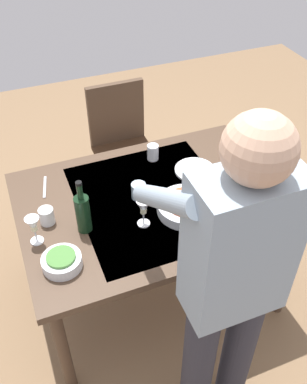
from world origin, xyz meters
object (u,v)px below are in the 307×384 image
object	(u,v)px
side_bowl_salad	(62,261)
dinner_plate_near	(195,170)
wine_glass_left	(33,226)
dining_table	(154,209)
water_cup_near_right	(153,152)
water_cup_far_left	(139,191)
water_cup_near_left	(249,206)
wine_glass_right	(143,208)
person_server	(229,283)
serving_bowl_pasta	(186,206)
chair_near	(122,140)
wine_bottle	(83,212)
water_cup_far_right	(47,216)

from	to	relation	value
side_bowl_salad	dinner_plate_near	bearing A→B (deg)	-154.58
wine_glass_left	dinner_plate_near	bearing A→B (deg)	-167.16
dining_table	water_cup_near_right	bearing A→B (deg)	-111.02
water_cup_near_right	water_cup_far_left	xyz separation A→B (m)	(0.19, 0.29, -0.00)
water_cup_far_left	water_cup_near_left	bearing A→B (deg)	146.01
wine_glass_right	water_cup_near_right	distance (m)	0.54
side_bowl_salad	wine_glass_left	bearing A→B (deg)	-67.67
person_server	serving_bowl_pasta	distance (m)	0.66
water_cup_near_right	wine_glass_right	bearing A→B (deg)	63.61
chair_near	person_server	world-z (taller)	person_server
person_server	wine_bottle	size ratio (longest dim) A/B	5.71
wine_glass_left	water_cup_near_left	distance (m)	1.05
water_cup_far_right	water_cup_far_left	bearing A→B (deg)	-178.79
wine_glass_right	water_cup_near_right	size ratio (longest dim) A/B	1.61
person_server	water_cup_far_right	xyz separation A→B (m)	(0.55, -0.80, -0.18)
chair_near	serving_bowl_pasta	bearing A→B (deg)	90.76
wine_glass_left	water_cup_near_left	xyz separation A→B (m)	(-1.03, 0.20, -0.06)
wine_glass_right	water_cup_far_left	bearing A→B (deg)	-103.23
dining_table	person_server	distance (m)	0.82
wine_bottle	wine_glass_right	size ratio (longest dim) A/B	1.96
chair_near	side_bowl_salad	xyz separation A→B (m)	(0.65, 1.15, 0.24)
wine_glass_left	water_cup_far_right	bearing A→B (deg)	-123.87
serving_bowl_pasta	dinner_plate_near	distance (m)	0.34
wine_glass_right	water_cup_far_right	bearing A→B (deg)	-22.93
dinner_plate_near	wine_glass_right	bearing A→B (deg)	34.52
water_cup_far_right	side_bowl_salad	distance (m)	0.30
water_cup_near_left	water_cup_far_left	world-z (taller)	water_cup_near_left
serving_bowl_pasta	dinner_plate_near	bearing A→B (deg)	-123.43
wine_bottle	water_cup_far_left	distance (m)	0.35
chair_near	dinner_plate_near	world-z (taller)	chair_near
person_server	wine_bottle	xyz separation A→B (m)	(0.39, -0.69, -0.11)
person_server	dinner_plate_near	size ratio (longest dim) A/B	7.34
chair_near	water_cup_near_left	bearing A→B (deg)	104.35
water_cup_far_left	person_server	bearing A→B (deg)	94.55
wine_glass_right	wine_bottle	bearing A→B (deg)	-14.62
dining_table	side_bowl_salad	xyz separation A→B (m)	(0.54, 0.27, 0.11)
wine_glass_right	serving_bowl_pasta	world-z (taller)	wine_glass_right
dining_table	side_bowl_salad	distance (m)	0.62
wine_glass_left	water_cup_far_right	size ratio (longest dim) A/B	1.77
water_cup_near_right	water_cup_far_right	distance (m)	0.74
wine_bottle	dinner_plate_near	size ratio (longest dim) A/B	1.29
wine_bottle	water_cup_near_left	bearing A→B (deg)	166.20
dining_table	wine_bottle	world-z (taller)	wine_bottle
water_cup_near_left	wine_glass_left	bearing A→B (deg)	-11.00
wine_bottle	water_cup_far_left	bearing A→B (deg)	-159.20
wine_glass_left	dinner_plate_near	xyz separation A→B (m)	(-0.93, -0.21, -0.10)
side_bowl_salad	dining_table	bearing A→B (deg)	-153.82
water_cup_near_right	serving_bowl_pasta	bearing A→B (deg)	89.29
side_bowl_salad	serving_bowl_pasta	bearing A→B (deg)	-169.49
wine_glass_right	water_cup_near_right	bearing A→B (deg)	-116.39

